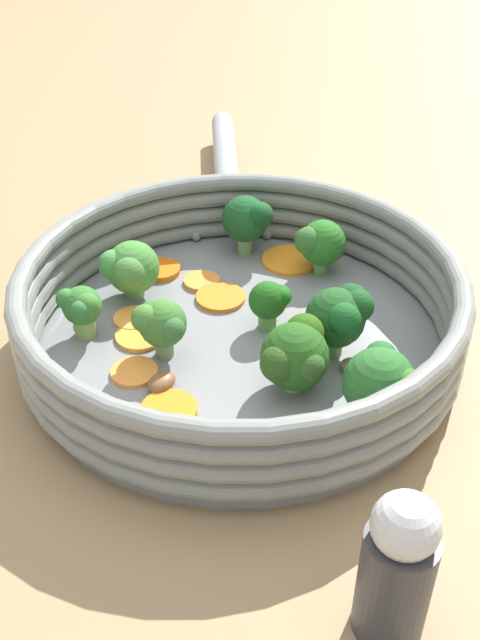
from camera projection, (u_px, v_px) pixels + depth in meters
ground_plane at (240, 348)px, 0.55m from camera, size 4.00×4.00×0.00m
skillet at (240, 342)px, 0.55m from camera, size 0.30×0.30×0.01m
skillet_rim_wall at (240, 304)px, 0.53m from camera, size 0.32×0.32×0.06m
skillet_handle at (226, 166)px, 0.75m from camera, size 0.24×0.04×0.02m
skillet_rivet_left at (267, 234)px, 0.66m from camera, size 0.01×0.01×0.01m
skillet_rivet_right at (196, 236)px, 0.65m from camera, size 0.01×0.01×0.01m
carrot_slice_0 at (161, 270)px, 0.61m from camera, size 0.04×0.04×0.00m
carrot_slice_1 at (308, 328)px, 0.55m from camera, size 0.03×0.03×0.00m
carrot_slice_2 at (221, 297)px, 0.58m from camera, size 0.05×0.05×0.00m
carrot_slice_3 at (134, 319)px, 0.56m from camera, size 0.04×0.04×0.00m
carrot_slice_4 at (140, 336)px, 0.54m from camera, size 0.05×0.05×0.00m
carrot_slice_5 at (290, 260)px, 0.63m from camera, size 0.06×0.06×0.00m
carrot_slice_6 at (169, 410)px, 0.48m from camera, size 0.04×0.04×0.00m
carrot_slice_7 at (134, 372)px, 0.51m from camera, size 0.05×0.05×0.00m
carrot_slice_8 at (202, 281)px, 0.60m from camera, size 0.04×0.04×0.00m
broccoli_floret_0 at (271, 301)px, 0.54m from camera, size 0.03×0.03×0.04m
broccoli_floret_1 at (82, 307)px, 0.53m from camera, size 0.03×0.03×0.04m
broccoli_floret_2 at (130, 268)px, 0.57m from camera, size 0.05×0.05×0.05m
broccoli_floret_3 at (319, 243)px, 0.60m from camera, size 0.04×0.04×0.05m
broccoli_floret_4 at (382, 382)px, 0.46m from camera, size 0.05×0.05×0.05m
broccoli_floret_5 at (341, 315)px, 0.51m from camera, size 0.05×0.05×0.05m
broccoli_floret_6 at (248, 219)px, 0.62m from camera, size 0.04×0.04×0.05m
broccoli_floret_7 at (295, 355)px, 0.48m from camera, size 0.05×0.05×0.05m
broccoli_floret_8 at (160, 324)px, 0.51m from camera, size 0.04×0.04×0.04m
mushroom_piece_0 at (355, 367)px, 0.51m from camera, size 0.02×0.03×0.01m
mushroom_piece_1 at (162, 382)px, 0.50m from camera, size 0.03×0.03×0.01m
salt_shaker at (397, 568)px, 0.34m from camera, size 0.04×0.04×0.09m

